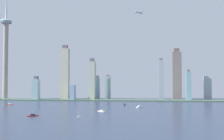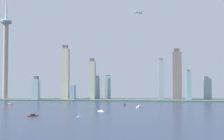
{
  "view_description": "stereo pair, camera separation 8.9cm",
  "coord_description": "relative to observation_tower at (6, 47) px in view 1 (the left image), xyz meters",
  "views": [
    {
      "loc": [
        146.26,
        -329.32,
        52.83
      ],
      "look_at": [
        51.35,
        513.89,
        89.68
      ],
      "focal_mm": 46.86,
      "sensor_mm": 36.0,
      "label": 1
    },
    {
      "loc": [
        146.35,
        -329.31,
        52.83
      ],
      "look_at": [
        51.35,
        513.89,
        89.68
      ],
      "focal_mm": 46.86,
      "sensor_mm": 36.0,
      "label": 2
    }
  ],
  "objects": [
    {
      "name": "skyscraper_8",
      "position": [
        494.76,
        66.78,
        -104.84
      ],
      "size": [
        17.85,
        24.29,
        131.22
      ],
      "color": "#97A6B3",
      "rests_on": "ground"
    },
    {
      "name": "skyscraper_2",
      "position": [
        324.95,
        42.16,
        -131.26
      ],
      "size": [
        15.82,
        27.79,
        77.04
      ],
      "color": "#96B3B1",
      "rests_on": "ground"
    },
    {
      "name": "skyscraper_3",
      "position": [
        281.17,
        -3.03,
        -108.01
      ],
      "size": [
        20.36,
        24.82,
        127.58
      ],
      "color": "#B3B8A8",
      "rests_on": "ground"
    },
    {
      "name": "airplane",
      "position": [
        425.98,
        -54.44,
        85.24
      ],
      "size": [
        29.02,
        28.28,
        8.38
      ],
      "rotation": [
        0.0,
        0.0,
        4.08
      ],
      "color": "#A9B6CB"
    },
    {
      "name": "boat_4",
      "position": [
        431.33,
        -263.56,
        -166.86
      ],
      "size": [
        14.2,
        11.61,
        4.64
      ],
      "rotation": [
        0.0,
        0.0,
        3.72
      ],
      "color": "white",
      "rests_on": "ground"
    },
    {
      "name": "observation_tower",
      "position": [
        0.0,
        0.0,
        0.0
      ],
      "size": [
        36.72,
        36.72,
        352.47
      ],
      "color": "#A19488",
      "rests_on": "ground"
    },
    {
      "name": "skyscraper_7",
      "position": [
        116.32,
        -36.78,
        -135.04
      ],
      "size": [
        18.12,
        21.9,
        72.52
      ],
      "color": "#94B5BC",
      "rests_on": "ground"
    },
    {
      "name": "boat_0",
      "position": [
        122.56,
        -220.86,
        -167.38
      ],
      "size": [
        16.25,
        5.9,
        3.2
      ],
      "rotation": [
        0.0,
        0.0,
        0.06
      ],
      "color": "#AC292E",
      "rests_on": "ground"
    },
    {
      "name": "boat_5",
      "position": [
        343.79,
        -455.7,
        -167.11
      ],
      "size": [
        6.57,
        3.58,
        6.97
      ],
      "rotation": [
        0.0,
        0.0,
        3.39
      ],
      "color": "white",
      "rests_on": "ground"
    },
    {
      "name": "waterfront_pier",
      "position": [
        296.34,
        -27.42,
        -167.08
      ],
      "size": [
        860.43,
        59.19,
        2.89
      ],
      "primitive_type": "cube",
      "color": "#46614F",
      "rests_on": "ground"
    },
    {
      "name": "skyscraper_6",
      "position": [
        227.6,
        -25.11,
        -145.67
      ],
      "size": [
        12.47,
        25.46,
        45.7
      ],
      "color": "#83A1C6",
      "rests_on": "ground"
    },
    {
      "name": "skyscraper_9",
      "position": [
        569.44,
        -12.46,
        -124.85
      ],
      "size": [
        13.85,
        17.67,
        91.12
      ],
      "color": "#7BA9B4",
      "rests_on": "ground"
    },
    {
      "name": "boat_1",
      "position": [
        265.78,
        -440.14,
        -167.21
      ],
      "size": [
        17.06,
        16.23,
        8.79
      ],
      "rotation": [
        0.0,
        0.0,
        0.74
      ],
      "color": "#A71E28",
      "rests_on": "ground"
    },
    {
      "name": "ground_plane",
      "position": [
        296.34,
        -557.49,
        -168.53
      ],
      "size": [
        6000.0,
        6000.0,
        0.0
      ],
      "primitive_type": "plane",
      "color": "#2B374F"
    },
    {
      "name": "skyscraper_0",
      "position": [
        540.69,
        33.27,
        -92.56
      ],
      "size": [
        27.62,
        23.57,
        159.06
      ],
      "color": "slate",
      "rests_on": "ground"
    },
    {
      "name": "boat_2",
      "position": [
        395.09,
        -201.84,
        -166.77
      ],
      "size": [
        5.51,
        6.94,
        4.89
      ],
      "rotation": [
        0.0,
        0.0,
        2.12
      ],
      "color": "black",
      "rests_on": "ground"
    },
    {
      "name": "boat_3",
      "position": [
        364.19,
        -357.24,
        -167.33
      ],
      "size": [
        16.6,
        14.9,
        3.34
      ],
      "rotation": [
        0.0,
        0.0,
        5.61
      ],
      "color": "beige",
      "rests_on": "ground"
    },
    {
      "name": "skyscraper_4",
      "position": [
        641.52,
        77.26,
        -131.9
      ],
      "size": [
        23.56,
        16.07,
        73.26
      ],
      "color": "#A9BABD",
      "rests_on": "ground"
    },
    {
      "name": "skyscraper_1",
      "position": [
        285.81,
        60.57,
        -133.02
      ],
      "size": [
        19.01,
        17.89,
        76.29
      ],
      "color": "#94B1BD",
      "rests_on": "ground"
    },
    {
      "name": "skyscraper_5",
      "position": [
        192.45,
        9.97,
        -86.49
      ],
      "size": [
        25.23,
        20.68,
        171.05
      ],
      "color": "#BAB49D",
      "rests_on": "ground"
    }
  ]
}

